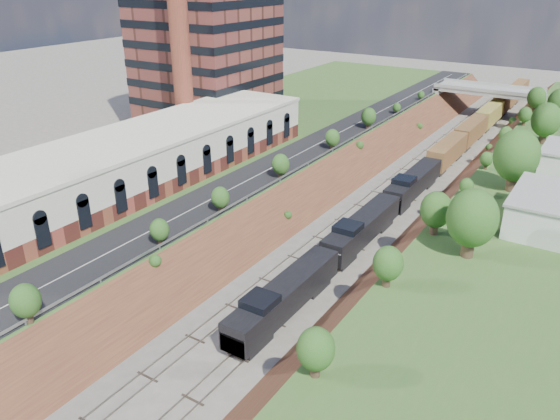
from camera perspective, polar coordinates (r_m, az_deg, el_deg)
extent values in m
cube|color=#386127|center=(99.94, -6.77, 6.12)|extent=(44.00, 180.00, 5.00)
cube|color=brown|center=(89.26, 4.41, 2.28)|extent=(10.00, 180.00, 10.00)
cube|color=brown|center=(82.19, 18.02, -0.88)|extent=(10.00, 180.00, 10.00)
cube|color=gray|center=(85.93, 9.34, 1.20)|extent=(1.58, 180.00, 0.18)
cube|color=gray|center=(84.25, 12.57, 0.45)|extent=(1.58, 180.00, 0.18)
cube|color=black|center=(89.59, 1.97, 5.86)|extent=(8.00, 180.00, 0.10)
cube|color=#99999E|center=(87.54, 4.29, 5.71)|extent=(0.06, 171.00, 0.30)
cube|color=brown|center=(80.34, -13.92, 3.76)|extent=(14.00, 62.00, 2.20)
cube|color=#EDE8CB|center=(79.31, -14.15, 5.96)|extent=(14.00, 62.00, 4.30)
cube|color=#EDE8CB|center=(78.62, -14.33, 7.62)|extent=(14.30, 62.30, 0.50)
cube|color=brown|center=(111.59, -8.02, 20.76)|extent=(22.00, 22.00, 44.00)
cylinder|color=brown|center=(94.46, -10.56, 18.82)|extent=(3.20, 3.20, 40.00)
cube|color=gray|center=(144.09, 16.30, 11.14)|extent=(1.50, 8.00, 6.20)
cube|color=gray|center=(139.62, 25.41, 9.40)|extent=(1.50, 8.00, 6.20)
cube|color=gray|center=(140.78, 20.98, 11.53)|extent=(24.00, 8.00, 1.00)
cube|color=gray|center=(136.78, 20.65, 11.60)|extent=(24.00, 0.30, 0.80)
cube|color=gray|center=(144.49, 21.40, 12.09)|extent=(24.00, 0.30, 0.80)
cube|color=silver|center=(70.53, 26.70, -0.29)|extent=(9.00, 12.00, 4.00)
cylinder|color=#473323|center=(60.65, 19.05, -3.49)|extent=(1.30, 1.30, 2.62)
ellipsoid|color=#25501C|center=(59.34, 19.46, -0.78)|extent=(5.25, 5.25, 6.30)
cylinder|color=#473323|center=(58.45, -15.20, -4.82)|extent=(0.66, 0.66, 1.22)
ellipsoid|color=#25501C|center=(57.77, -15.36, -3.54)|extent=(2.45, 2.45, 2.94)
cube|color=black|center=(53.41, -2.98, -13.54)|extent=(2.40, 4.00, 0.90)
cube|color=black|center=(56.36, 0.52, -8.91)|extent=(2.99, 17.93, 2.88)
cube|color=black|center=(51.63, -4.00, -13.20)|extent=(2.75, 3.00, 1.80)
cube|color=silver|center=(51.03, -4.03, -12.31)|extent=(2.75, 3.00, 0.15)
cube|color=black|center=(52.28, -2.11, -9.53)|extent=(2.93, 3.10, 0.90)
cube|color=black|center=(71.11, 8.62, -1.78)|extent=(2.99, 17.93, 2.88)
cube|color=black|center=(87.48, 13.78, 2.82)|extent=(2.99, 17.93, 2.88)
cube|color=brown|center=(133.76, 21.11, 9.37)|extent=(2.99, 79.72, 3.59)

